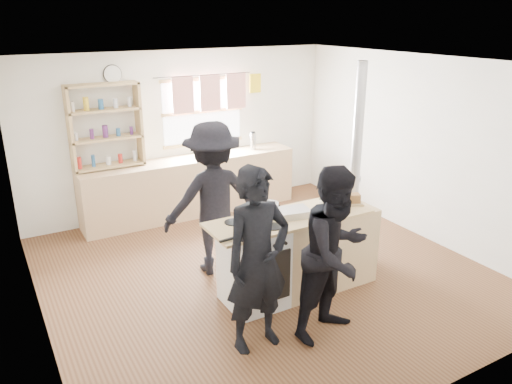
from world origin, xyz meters
TOP-DOWN VIEW (x-y plane):
  - ground at (0.00, 0.00)m, footprint 5.00×5.00m
  - back_counter at (0.00, 2.22)m, footprint 3.40×0.55m
  - shelving_unit at (-1.20, 2.34)m, footprint 1.00×0.28m
  - thermos at (1.10, 2.22)m, footprint 0.10×0.10m
  - cooking_island at (0.14, -0.55)m, footprint 1.97×0.64m
  - skillet_greens at (-0.63, -0.77)m, footprint 0.32×0.32m
  - roast_tray at (0.04, -0.55)m, footprint 0.40×0.32m
  - stockpot_stove at (-0.23, -0.46)m, footprint 0.24×0.24m
  - stockpot_counter at (0.57, -0.57)m, footprint 0.31×0.31m
  - bread_board at (0.81, -0.57)m, footprint 0.34×0.29m
  - flue_heater at (1.10, -0.31)m, footprint 0.35×0.35m
  - person_near_left at (-0.77, -1.19)m, footprint 0.66×0.44m
  - person_near_right at (-0.03, -1.38)m, footprint 0.96×0.82m
  - person_far at (-0.48, 0.37)m, footprint 1.26×0.81m

SIDE VIEW (x-z plane):
  - ground at x=0.00m, z-range -0.01..0.00m
  - back_counter at x=0.00m, z-range 0.00..0.90m
  - cooking_island at x=0.14m, z-range 0.00..0.93m
  - flue_heater at x=1.10m, z-range -0.60..1.90m
  - person_near_right at x=-0.03m, z-range 0.00..1.71m
  - person_near_left at x=-0.77m, z-range 0.00..1.78m
  - person_far at x=-0.48m, z-range 0.00..1.85m
  - skillet_greens at x=-0.63m, z-range 0.93..0.98m
  - roast_tray at x=0.04m, z-range 0.93..1.01m
  - bread_board at x=0.81m, z-range 0.92..1.04m
  - stockpot_stove at x=-0.23m, z-range 0.92..1.11m
  - stockpot_counter at x=0.57m, z-range 0.92..1.15m
  - thermos at x=1.10m, z-range 0.90..1.18m
  - shelving_unit at x=-1.20m, z-range 0.91..2.11m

